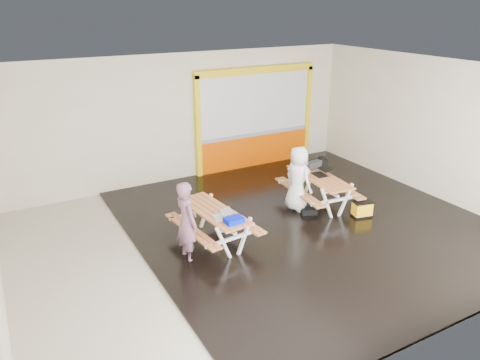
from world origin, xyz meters
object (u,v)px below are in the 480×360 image
picnic_table_right (319,183)px  laptop_left (222,215)px  person_right (298,179)px  backpack (321,166)px  blue_pouch (234,220)px  person_left (187,222)px  dark_case (309,211)px  fluke_bag (362,209)px  picnic_table_left (214,218)px  toolbox (313,165)px  laptop_right (322,172)px

picnic_table_right → laptop_left: laptop_left is taller
person_right → backpack: person_right is taller
picnic_table_right → blue_pouch: blue_pouch is taller
person_left → person_right: 3.27m
person_right → dark_case: person_right is taller
blue_pouch → dark_case: (2.46, 0.84, -0.70)m
laptop_left → backpack: (3.70, 1.57, -0.09)m
person_right → backpack: (1.25, 0.71, -0.11)m
person_right → laptop_left: person_right is taller
blue_pouch → fluke_bag: size_ratio=0.73×
picnic_table_right → backpack: bearing=48.7°
person_left → backpack: (4.42, 1.50, -0.08)m
picnic_table_left → person_left: size_ratio=1.24×
toolbox → backpack: bearing=26.0°
blue_pouch → backpack: backpack is taller
toolbox → dark_case: bearing=-129.8°
picnic_table_left → picnic_table_right: bearing=8.5°
picnic_table_left → person_right: person_right is taller
picnic_table_right → laptop_left: size_ratio=5.10×
picnic_table_left → fluke_bag: (3.53, -0.59, -0.35)m
laptop_left → backpack: size_ratio=0.88×
toolbox → backpack: toolbox is taller
picnic_table_right → toolbox: 0.61m
picnic_table_left → laptop_right: (3.16, 0.50, 0.27)m
picnic_table_right → laptop_right: 0.27m
laptop_right → backpack: bearing=52.0°
backpack → fluke_bag: (-0.16, -1.78, -0.49)m
backpack → person_right: bearing=-150.6°
backpack → blue_pouch: bearing=-152.4°
dark_case → backpack: bearing=42.4°
blue_pouch → toolbox: 3.56m
fluke_bag → dark_case: bearing=143.5°
person_right → blue_pouch: (-2.35, -1.18, -0.02)m
blue_pouch → backpack: size_ratio=0.76×
picnic_table_right → backpack: (0.64, 0.73, 0.12)m
laptop_right → backpack: 0.88m
laptop_left → laptop_right: bearing=15.6°
dark_case → fluke_bag: (0.98, -0.73, 0.12)m
picnic_table_right → dark_case: size_ratio=5.84×
laptop_left → backpack: backpack is taller
laptop_left → backpack: 4.03m
blue_pouch → person_left: bearing=154.3°
fluke_bag → person_right: bearing=135.5°
backpack → dark_case: backpack is taller
blue_pouch → laptop_right: bearing=21.4°
toolbox → dark_case: toolbox is taller
laptop_left → toolbox: toolbox is taller
laptop_right → person_left: bearing=-168.3°
picnic_table_left → laptop_right: 3.21m
picnic_table_right → dark_case: picnic_table_right is taller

